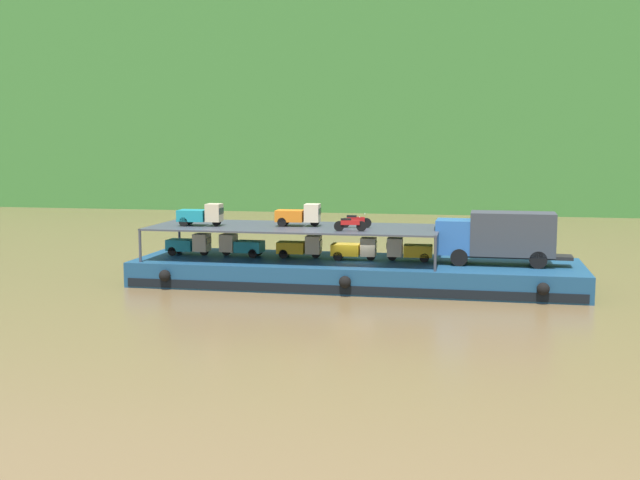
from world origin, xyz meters
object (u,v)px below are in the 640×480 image
at_px(mini_truck_lower_mid, 300,247).
at_px(mini_truck_lower_fore, 355,249).
at_px(mini_truck_lower_bow, 409,250).
at_px(motorcycle_upper_centre, 355,221).
at_px(mini_truck_upper_mid, 299,215).
at_px(mini_truck_upper_stern, 201,215).
at_px(mini_truck_lower_aft, 241,245).
at_px(cargo_barge, 355,273).
at_px(motorcycle_upper_port, 350,224).
at_px(covered_lorry, 499,236).
at_px(mini_truck_lower_stern, 189,244).

bearing_deg(mini_truck_lower_mid, mini_truck_lower_fore, -4.96).
bearing_deg(mini_truck_lower_bow, motorcycle_upper_centre, -171.60).
bearing_deg(mini_truck_upper_mid, mini_truck_upper_stern, -170.40).
xyz_separation_m(mini_truck_lower_aft, motorcycle_upper_centre, (7.35, -0.38, 1.74)).
relative_size(cargo_barge, motorcycle_upper_port, 14.19).
height_order(mini_truck_lower_fore, mini_truck_upper_stern, mini_truck_upper_stern).
bearing_deg(covered_lorry, mini_truck_lower_stern, 179.28).
distance_m(mini_truck_upper_stern, mini_truck_upper_mid, 6.06).
distance_m(covered_lorry, mini_truck_lower_mid, 12.06).
bearing_deg(mini_truck_lower_stern, motorcycle_upper_centre, -1.43).
relative_size(covered_lorry, mini_truck_upper_mid, 2.84).
height_order(mini_truck_lower_mid, mini_truck_lower_bow, same).
bearing_deg(mini_truck_upper_mid, mini_truck_lower_fore, -1.36).
bearing_deg(mini_truck_lower_mid, mini_truck_lower_aft, -178.42).
xyz_separation_m(mini_truck_lower_stern, mini_truck_lower_aft, (3.38, 0.11, 0.00)).
relative_size(mini_truck_lower_aft, mini_truck_lower_bow, 1.01).
xyz_separation_m(mini_truck_lower_aft, motorcycle_upper_port, (7.32, -2.33, 1.74)).
relative_size(mini_truck_lower_bow, mini_truck_upper_stern, 1.00).
bearing_deg(motorcycle_upper_port, mini_truck_upper_stern, 172.78).
height_order(cargo_barge, mini_truck_upper_stern, mini_truck_upper_stern).
bearing_deg(covered_lorry, mini_truck_upper_mid, 178.85).
distance_m(cargo_barge, mini_truck_upper_stern, 10.19).
height_order(mini_truck_lower_fore, mini_truck_upper_mid, mini_truck_upper_mid).
bearing_deg(covered_lorry, motorcycle_upper_centre, -179.83).
relative_size(mini_truck_upper_stern, motorcycle_upper_centre, 1.46).
xyz_separation_m(mini_truck_upper_stern, mini_truck_upper_mid, (5.98, 1.01, 0.00)).
bearing_deg(mini_truck_lower_bow, mini_truck_lower_stern, -179.15).
xyz_separation_m(mini_truck_lower_mid, motorcycle_upper_centre, (3.53, -0.49, 1.74)).
height_order(covered_lorry, mini_truck_lower_bow, covered_lorry).
bearing_deg(cargo_barge, mini_truck_lower_aft, 176.89).
distance_m(mini_truck_lower_stern, mini_truck_lower_fore, 10.67).
bearing_deg(mini_truck_upper_mid, mini_truck_lower_stern, 179.99).
bearing_deg(mini_truck_lower_fore, mini_truck_upper_mid, 178.64).
bearing_deg(covered_lorry, mini_truck_upper_stern, -177.55).
height_order(mini_truck_upper_stern, motorcycle_upper_port, mini_truck_upper_stern).
height_order(cargo_barge, mini_truck_lower_bow, mini_truck_lower_bow).
distance_m(mini_truck_upper_stern, motorcycle_upper_centre, 9.57).
distance_m(mini_truck_lower_fore, mini_truck_upper_stern, 9.74).
height_order(cargo_barge, covered_lorry, covered_lorry).
xyz_separation_m(mini_truck_lower_stern, motorcycle_upper_centre, (10.73, -0.27, 1.74)).
bearing_deg(mini_truck_upper_stern, mini_truck_lower_aft, 27.13).
xyz_separation_m(covered_lorry, mini_truck_lower_stern, (-19.21, 0.24, -1.00)).
xyz_separation_m(mini_truck_lower_bow, mini_truck_upper_stern, (-12.75, -1.22, 2.00)).
height_order(mini_truck_lower_stern, mini_truck_lower_mid, same).
bearing_deg(mini_truck_lower_stern, mini_truck_lower_mid, 1.73).
xyz_separation_m(covered_lorry, mini_truck_lower_fore, (-8.53, 0.16, -1.00)).
bearing_deg(motorcycle_upper_centre, mini_truck_upper_mid, 175.72).
distance_m(mini_truck_lower_bow, motorcycle_upper_port, 4.40).
bearing_deg(mini_truck_upper_mid, motorcycle_upper_port, -32.05).
bearing_deg(motorcycle_upper_port, cargo_barge, 88.75).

